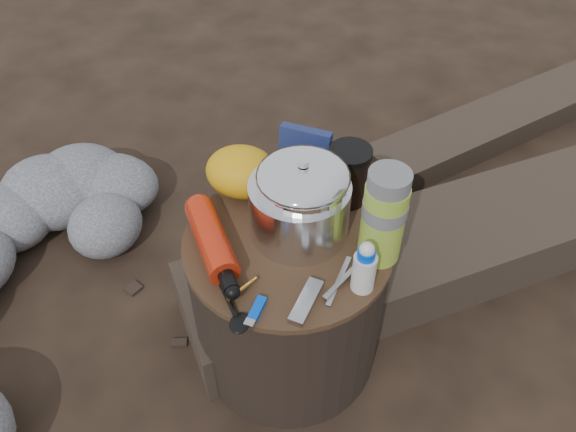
% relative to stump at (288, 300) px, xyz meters
% --- Properties ---
extents(ground, '(60.00, 60.00, 0.00)m').
position_rel_stump_xyz_m(ground, '(0.00, 0.00, -0.20)').
color(ground, black).
rests_on(ground, ground).
extents(stump, '(0.44, 0.44, 0.41)m').
position_rel_stump_xyz_m(stump, '(0.00, 0.00, 0.00)').
color(stump, black).
rests_on(stump, ground).
extents(rock_ring, '(0.49, 1.07, 0.21)m').
position_rel_stump_xyz_m(rock_ring, '(-0.73, -0.04, -0.10)').
color(rock_ring, slate).
rests_on(rock_ring, ground).
extents(log_main, '(1.74, 1.36, 0.16)m').
position_rel_stump_xyz_m(log_main, '(0.53, 0.49, -0.12)').
color(log_main, '#31271F').
rests_on(log_main, ground).
extents(log_small, '(0.93, 0.92, 0.09)m').
position_rel_stump_xyz_m(log_small, '(0.54, 1.07, -0.16)').
color(log_small, '#31271F').
rests_on(log_small, ground).
extents(foil_windscreen, '(0.21, 0.21, 0.13)m').
position_rel_stump_xyz_m(foil_windscreen, '(0.01, 0.04, 0.27)').
color(foil_windscreen, silver).
rests_on(foil_windscreen, stump).
extents(camping_pot, '(0.18, 0.18, 0.18)m').
position_rel_stump_xyz_m(camping_pot, '(0.02, 0.04, 0.29)').
color(camping_pot, silver).
rests_on(camping_pot, stump).
extents(fuel_bottle, '(0.20, 0.25, 0.06)m').
position_rel_stump_xyz_m(fuel_bottle, '(-0.14, -0.06, 0.23)').
color(fuel_bottle, red).
rests_on(fuel_bottle, stump).
extents(thermos, '(0.09, 0.09, 0.21)m').
position_rel_stump_xyz_m(thermos, '(0.19, 0.01, 0.31)').
color(thermos, '#92B534').
rests_on(thermos, stump).
extents(travel_mug, '(0.09, 0.09, 0.13)m').
position_rel_stump_xyz_m(travel_mug, '(0.10, 0.16, 0.27)').
color(travel_mug, black).
rests_on(travel_mug, stump).
extents(stuff_sack, '(0.16, 0.13, 0.11)m').
position_rel_stump_xyz_m(stuff_sack, '(-0.14, 0.13, 0.26)').
color(stuff_sack, '#D5980F').
rests_on(stuff_sack, stump).
extents(food_pouch, '(0.12, 0.04, 0.15)m').
position_rel_stump_xyz_m(food_pouch, '(-0.01, 0.19, 0.28)').
color(food_pouch, navy).
rests_on(food_pouch, stump).
extents(lighter, '(0.03, 0.07, 0.01)m').
position_rel_stump_xyz_m(lighter, '(-0.02, -0.19, 0.21)').
color(lighter, '#0045E4').
rests_on(lighter, stump).
extents(multitool, '(0.05, 0.11, 0.02)m').
position_rel_stump_xyz_m(multitool, '(0.07, -0.15, 0.21)').
color(multitool, '#A8A8AD').
rests_on(multitool, stump).
extents(pot_grabber, '(0.07, 0.13, 0.01)m').
position_rel_stump_xyz_m(pot_grabber, '(0.12, -0.08, 0.21)').
color(pot_grabber, '#A8A8AD').
rests_on(pot_grabber, stump).
extents(spork, '(0.12, 0.14, 0.01)m').
position_rel_stump_xyz_m(spork, '(-0.08, -0.17, 0.21)').
color(spork, black).
rests_on(spork, stump).
extents(squeeze_bottle, '(0.05, 0.05, 0.11)m').
position_rel_stump_xyz_m(squeeze_bottle, '(0.17, -0.08, 0.26)').
color(squeeze_bottle, silver).
rests_on(squeeze_bottle, stump).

